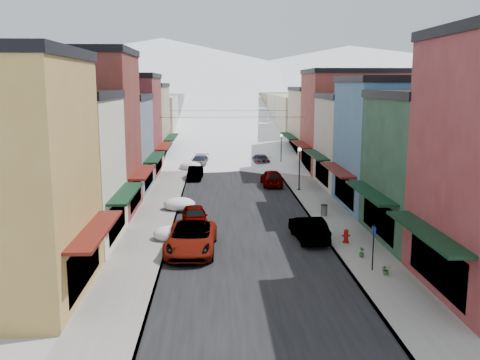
{
  "coord_description": "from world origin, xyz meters",
  "views": [
    {
      "loc": [
        -2.04,
        -20.31,
        9.9
      ],
      "look_at": [
        0.0,
        23.06,
        2.07
      ],
      "focal_mm": 40.0,
      "sensor_mm": 36.0,
      "label": 1
    }
  ],
  "objects": [
    {
      "name": "ground",
      "position": [
        0.0,
        0.0,
        0.0
      ],
      "size": [
        600.0,
        600.0,
        0.0
      ],
      "primitive_type": "plane",
      "color": "gray",
      "rests_on": "ground"
    },
    {
      "name": "road",
      "position": [
        0.0,
        60.0,
        0.01
      ],
      "size": [
        10.0,
        160.0,
        0.01
      ],
      "primitive_type": "cube",
      "color": "black",
      "rests_on": "ground"
    },
    {
      "name": "sidewalk_left",
      "position": [
        -6.6,
        60.0,
        0.07
      ],
      "size": [
        3.2,
        160.0,
        0.15
      ],
      "primitive_type": "cube",
      "color": "gray",
      "rests_on": "ground"
    },
    {
      "name": "sidewalk_right",
      "position": [
        6.6,
        60.0,
        0.07
      ],
      "size": [
        3.2,
        160.0,
        0.15
      ],
      "primitive_type": "cube",
      "color": "gray",
      "rests_on": "ground"
    },
    {
      "name": "curb_left",
      "position": [
        -5.05,
        60.0,
        0.07
      ],
      "size": [
        0.1,
        160.0,
        0.15
      ],
      "primitive_type": "cube",
      "color": "slate",
      "rests_on": "ground"
    },
    {
      "name": "curb_right",
      "position": [
        5.05,
        60.0,
        0.07
      ],
      "size": [
        0.1,
        160.0,
        0.15
      ],
      "primitive_type": "cube",
      "color": "slate",
      "rests_on": "ground"
    },
    {
      "name": "bldg_l_cream",
      "position": [
        -13.19,
        12.5,
        4.76
      ],
      "size": [
        11.3,
        8.2,
        9.5
      ],
      "color": "beige",
      "rests_on": "ground"
    },
    {
      "name": "bldg_l_brick_near",
      "position": [
        -13.69,
        20.5,
        6.26
      ],
      "size": [
        12.3,
        8.2,
        12.5
      ],
      "color": "maroon",
      "rests_on": "ground"
    },
    {
      "name": "bldg_l_grayblue",
      "position": [
        -13.19,
        29.0,
        4.51
      ],
      "size": [
        11.3,
        9.2,
        9.0
      ],
      "color": "slate",
      "rests_on": "ground"
    },
    {
      "name": "bldg_l_brick_far",
      "position": [
        -14.19,
        38.0,
        5.51
      ],
      "size": [
        13.3,
        9.2,
        11.0
      ],
      "color": "maroon",
      "rests_on": "ground"
    },
    {
      "name": "bldg_l_tan",
      "position": [
        -13.19,
        48.0,
        5.01
      ],
      "size": [
        11.3,
        11.2,
        10.0
      ],
      "color": "tan",
      "rests_on": "ground"
    },
    {
      "name": "bldg_r_green",
      "position": [
        13.19,
        12.0,
        4.76
      ],
      "size": [
        11.3,
        9.2,
        9.5
      ],
      "color": "#1E3F2A",
      "rests_on": "ground"
    },
    {
      "name": "bldg_r_blue",
      "position": [
        13.19,
        21.0,
        5.26
      ],
      "size": [
        11.3,
        9.2,
        10.5
      ],
      "color": "#3D668A",
      "rests_on": "ground"
    },
    {
      "name": "bldg_r_cream",
      "position": [
        13.69,
        30.0,
        4.51
      ],
      "size": [
        12.3,
        9.2,
        9.0
      ],
      "color": "#B9AA95",
      "rests_on": "ground"
    },
    {
      "name": "bldg_r_brick_far",
      "position": [
        14.19,
        39.0,
        5.76
      ],
      "size": [
        13.3,
        9.2,
        11.5
      ],
      "color": "maroon",
      "rests_on": "ground"
    },
    {
      "name": "bldg_r_tan",
      "position": [
        13.19,
        49.0,
        4.76
      ],
      "size": [
        11.3,
        11.2,
        9.5
      ],
      "color": "tan",
      "rests_on": "ground"
    },
    {
      "name": "distant_blocks",
      "position": [
        0.0,
        83.0,
        4.0
      ],
      "size": [
        34.0,
        55.0,
        8.0
      ],
      "color": "gray",
      "rests_on": "ground"
    },
    {
      "name": "mountain_ridge",
      "position": [
        -19.47,
        277.18,
        14.36
      ],
      "size": [
        670.0,
        340.0,
        34.0
      ],
      "color": "silver",
      "rests_on": "ground"
    },
    {
      "name": "overhead_cables",
      "position": [
        0.0,
        47.5,
        6.2
      ],
      "size": [
        16.4,
        15.04,
        0.04
      ],
      "color": "black",
      "rests_on": "ground"
    },
    {
      "name": "car_white_suv",
      "position": [
        -3.5,
        10.39,
        0.86
      ],
      "size": [
        3.11,
        6.3,
        1.72
      ],
      "primitive_type": "imported",
      "rotation": [
        0.0,
        0.0,
        -0.04
      ],
      "color": "silver",
      "rests_on": "ground"
    },
    {
      "name": "car_silver_sedan",
      "position": [
        -3.5,
        16.17,
        0.74
      ],
      "size": [
        2.1,
        4.47,
        1.48
      ],
      "primitive_type": "imported",
      "rotation": [
        0.0,
        0.0,
        0.08
      ],
      "color": "gray",
      "rests_on": "ground"
    },
    {
      "name": "car_dark_hatch",
      "position": [
        -4.14,
        35.05,
        0.67
      ],
      "size": [
        1.64,
        4.15,
        1.35
      ],
      "primitive_type": "imported",
      "rotation": [
        0.0,
        0.0,
        -0.05
      ],
      "color": "black",
      "rests_on": "ground"
    },
    {
      "name": "car_silver_wagon",
      "position": [
        -3.91,
        43.54,
        0.7
      ],
      "size": [
        2.56,
        5.02,
        1.39
      ],
      "primitive_type": "imported",
      "rotation": [
        0.0,
        0.0,
        -0.13
      ],
      "color": "#AAAEB3",
      "rests_on": "ground"
    },
    {
      "name": "car_green_sedan",
      "position": [
        3.91,
        12.55,
        0.78
      ],
      "size": [
        2.03,
        4.84,
        1.55
      ],
      "primitive_type": "imported",
      "rotation": [
        0.0,
        0.0,
        3.22
      ],
      "color": "black",
      "rests_on": "ground"
    },
    {
      "name": "car_gray_suv",
      "position": [
        3.5,
        31.19,
        0.81
      ],
      "size": [
        1.97,
        4.78,
        1.62
      ],
      "primitive_type": "imported",
      "rotation": [
        0.0,
        0.0,
        3.15
      ],
      "color": "#9DA1A6",
      "rests_on": "ground"
    },
    {
      "name": "car_black_sedan",
      "position": [
        3.5,
        44.8,
        0.68
      ],
      "size": [
        2.42,
        4.89,
        1.37
      ],
      "primitive_type": "imported",
      "rotation": [
        0.0,
        0.0,
        3.25
      ],
      "color": "black",
      "rests_on": "ground"
    },
    {
      "name": "car_lane_silver",
      "position": [
        -1.41,
        57.52,
        0.79
      ],
      "size": [
        2.44,
        4.83,
        1.58
      ],
      "primitive_type": "imported",
      "rotation": [
        0.0,
        0.0,
        0.13
      ],
      "color": "gray",
      "rests_on": "ground"
    },
    {
      "name": "car_lane_white",
      "position": [
        1.17,
        65.89,
        0.72
      ],
      "size": [
        2.48,
        5.21,
        1.44
      ],
      "primitive_type": "imported",
      "rotation": [
        0.0,
        0.0,
        3.16
      ],
      "color": "white",
      "rests_on": "ground"
    },
    {
      "name": "fire_hydrant",
      "position": [
        6.06,
        11.4,
        0.55
      ],
      "size": [
        0.52,
        0.39,
        0.88
      ],
      "color": "#AB0E09",
      "rests_on": "sidewalk_right"
    },
    {
      "name": "parking_sign",
      "position": [
        6.25,
        6.39,
        1.62
      ],
      "size": [
        0.12,
        0.34,
        2.51
      ],
      "color": "black",
      "rests_on": "sidewalk_right"
    },
    {
      "name": "trash_can",
      "position": [
        6.09,
        18.31,
        0.58
      ],
      "size": [
        0.5,
        0.5,
        0.85
      ],
      "color": "slate",
      "rests_on": "sidewalk_right"
    },
    {
      "name": "streetlamp_near",
      "position": [
        5.76,
        28.3,
        2.65
      ],
      "size": [
        0.33,
        0.33,
        3.96
      ],
      "color": "black",
      "rests_on": "sidewalk_right"
    },
    {
      "name": "streetlamp_far",
      "position": [
        5.85,
        42.77,
        2.58
      ],
      "size": [
        0.32,
        0.32,
        3.86
      ],
      "color": "black",
      "rests_on": "sidewalk_right"
    },
    {
      "name": "planter_near",
      "position": [
        6.77,
        5.7,
        0.43
      ],
      "size": [
        0.52,
        0.46,
        0.55
      ],
      "primitive_type": "imported",
      "rotation": [
        0.0,
        0.0,
        0.07
      ],
      "color": "#365E2A",
      "rests_on": "sidewalk_right"
    },
    {
      "name": "planter_far",
      "position": [
        6.29,
        8.61,
        0.42
      ],
      "size": [
        0.4,
        0.4,
        0.54
      ],
      "primitive_type": "imported",
      "rotation": [
        0.0,
        0.0,
        0.4
      ],
      "color": "#2B5527",
      "rests_on": "sidewalk_right"
    },
    {
      "name": "snow_pile_near",
      "position": [
        -4.88,
        12.89,
        0.46
      ],
      "size": [
        2.26,
        2.59,
        0.96
      ],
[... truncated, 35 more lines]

